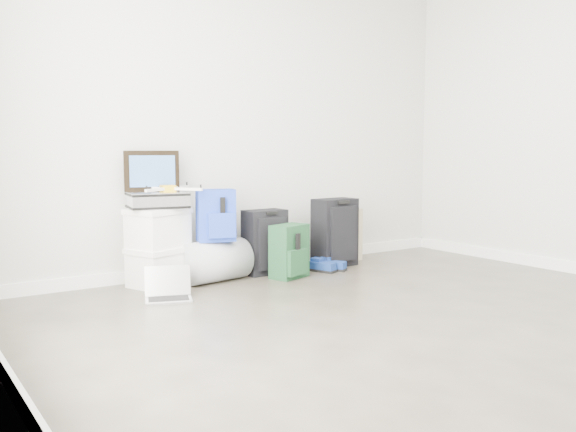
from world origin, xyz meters
TOP-DOWN VIEW (x-y plane):
  - ground at (0.00, 0.00)m, footprint 5.00×5.00m
  - room_envelope at (0.00, 0.02)m, footprint 4.52×5.02m
  - boxes_stack at (-0.88, 2.27)m, footprint 0.52×0.47m
  - briefcase at (-0.88, 2.27)m, footprint 0.48×0.38m
  - painting at (-0.88, 2.37)m, footprint 0.42×0.12m
  - drone at (-0.80, 2.25)m, footprint 0.50×0.50m
  - duffel_bag at (-0.45, 2.16)m, footprint 0.58×0.41m
  - blue_backpack at (-0.45, 2.13)m, footprint 0.33×0.28m
  - large_suitcase at (0.04, 2.19)m, footprint 0.36×0.24m
  - green_backpack at (0.13, 1.94)m, footprint 0.36×0.31m
  - carry_on at (0.77, 2.15)m, footprint 0.40×0.28m
  - shoes at (0.55, 1.99)m, footprint 0.30×0.27m
  - rolled_rug at (1.12, 2.30)m, footprint 0.16×0.16m
  - laptop at (-1.00, 1.82)m, footprint 0.38×0.33m

SIDE VIEW (x-z plane):
  - ground at x=0.00m, z-range 0.00..0.00m
  - shoes at x=0.55m, z-range 0.00..0.08m
  - laptop at x=-1.00m, z-range -0.06..0.17m
  - duffel_bag at x=-0.45m, z-range 0.00..0.33m
  - green_backpack at x=0.13m, z-range -0.01..0.43m
  - rolled_rug at x=1.12m, z-range 0.00..0.49m
  - large_suitcase at x=0.04m, z-range 0.00..0.55m
  - boxes_stack at x=-0.88m, z-range 0.00..0.61m
  - carry_on at x=0.77m, z-range 0.00..0.61m
  - blue_backpack at x=-0.45m, z-range 0.32..0.74m
  - briefcase at x=-0.88m, z-range 0.61..0.73m
  - drone at x=-0.80m, z-range 0.73..0.78m
  - painting at x=-0.88m, z-range 0.73..1.05m
  - room_envelope at x=0.00m, z-range 0.37..3.08m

